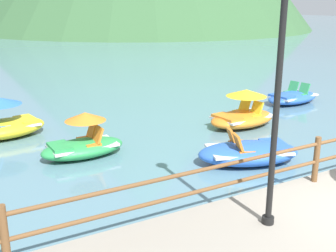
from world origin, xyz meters
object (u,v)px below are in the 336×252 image
at_px(lamp_post, 280,62).
at_px(pedal_boat_3, 292,97).
at_px(pedal_boat_0, 83,143).
at_px(pedal_boat_5, 249,152).
at_px(pedal_boat_1, 243,114).
at_px(pedal_boat_2, 5,124).

xyz_separation_m(lamp_post, pedal_boat_3, (7.93, 7.31, -2.82)).
relative_size(lamp_post, pedal_boat_0, 1.99).
bearing_deg(pedal_boat_5, pedal_boat_1, 53.83).
bearing_deg(pedal_boat_0, lamp_post, -76.25).
distance_m(pedal_boat_0, pedal_boat_3, 9.45).
xyz_separation_m(pedal_boat_1, pedal_boat_3, (3.82, 1.58, -0.16)).
distance_m(pedal_boat_1, pedal_boat_2, 7.45).
bearing_deg(pedal_boat_5, pedal_boat_0, 144.64).
height_order(lamp_post, pedal_boat_5, lamp_post).
relative_size(pedal_boat_0, pedal_boat_1, 0.87).
height_order(lamp_post, pedal_boat_0, lamp_post).
height_order(lamp_post, pedal_boat_2, lamp_post).
xyz_separation_m(lamp_post, pedal_boat_2, (-2.88, 8.30, -2.65)).
height_order(pedal_boat_1, pedal_boat_3, pedal_boat_1).
height_order(pedal_boat_0, pedal_boat_1, pedal_boat_1).
bearing_deg(pedal_boat_3, lamp_post, -137.31).
bearing_deg(pedal_boat_5, pedal_boat_2, 133.77).
distance_m(lamp_post, pedal_boat_2, 9.17).
xyz_separation_m(pedal_boat_2, pedal_boat_5, (5.03, -5.25, -0.14)).
xyz_separation_m(lamp_post, pedal_boat_0, (-1.36, 5.54, -2.69)).
relative_size(pedal_boat_0, pedal_boat_3, 0.83).
distance_m(pedal_boat_0, pedal_boat_2, 3.16).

